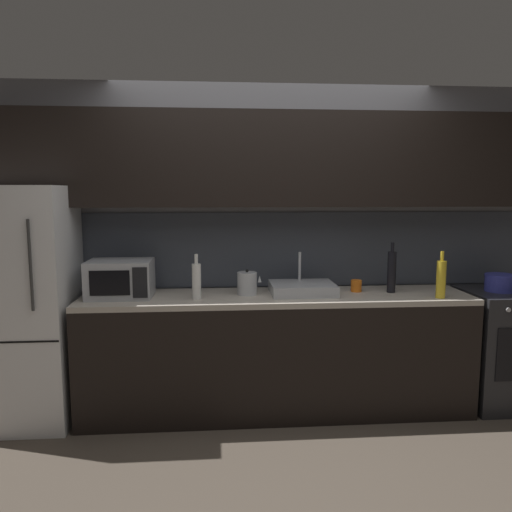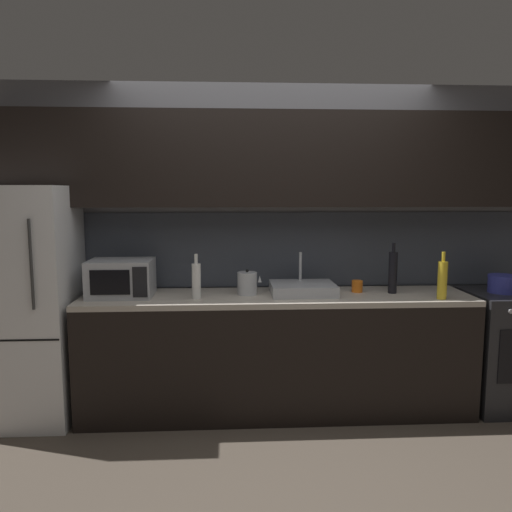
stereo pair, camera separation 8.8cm
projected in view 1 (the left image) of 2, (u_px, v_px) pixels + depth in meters
name	position (u px, v px, depth m)	size (l,w,h in m)	color
ground_plane	(294.00, 476.00, 2.91)	(10.00, 10.00, 0.00)	#4C4238
back_wall	(273.00, 206.00, 3.89)	(4.63, 0.44, 2.50)	slate
counter_run	(276.00, 353.00, 3.74)	(2.89, 0.60, 0.90)	black
refrigerator	(25.00, 305.00, 3.55)	(0.68, 0.69, 1.71)	white
oven_range	(502.00, 347.00, 3.88)	(0.60, 0.62, 0.90)	#232326
microwave	(120.00, 279.00, 3.59)	(0.46, 0.35, 0.27)	#A8AAAF
sink_basin	(302.00, 288.00, 3.72)	(0.48, 0.38, 0.30)	#ADAFB5
kettle	(247.00, 283.00, 3.68)	(0.18, 0.15, 0.19)	#B7BABF
wine_bottle_dark	(392.00, 271.00, 3.75)	(0.07, 0.07, 0.38)	black
wine_bottle_white	(197.00, 281.00, 3.53)	(0.06, 0.06, 0.32)	silver
wine_bottle_yellow	(441.00, 279.00, 3.56)	(0.07, 0.07, 0.34)	gold
mug_orange	(356.00, 286.00, 3.80)	(0.08, 0.08, 0.09)	orange
cooking_pot	(500.00, 283.00, 3.81)	(0.23, 0.23, 0.13)	#333899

